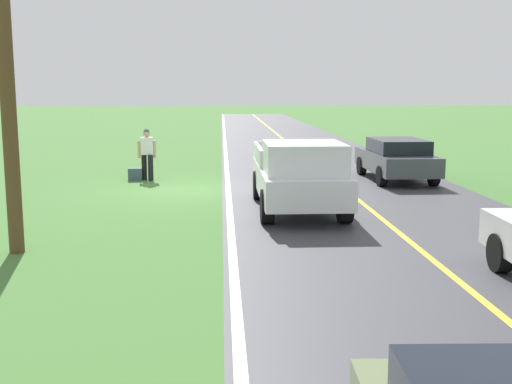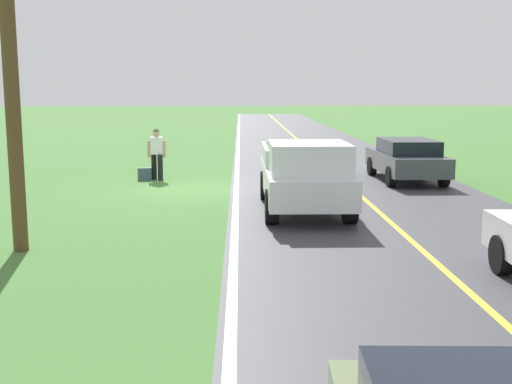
# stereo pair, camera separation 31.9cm
# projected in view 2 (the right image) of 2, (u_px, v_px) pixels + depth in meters

# --- Properties ---
(ground_plane) EXTENTS (200.00, 200.00, 0.00)m
(ground_plane) POSITION_uv_depth(u_px,v_px,m) (195.00, 190.00, 19.66)
(ground_plane) COLOR #427033
(road_surface) EXTENTS (7.59, 120.00, 0.00)m
(road_surface) POSITION_uv_depth(u_px,v_px,m) (353.00, 189.00, 19.77)
(road_surface) COLOR #3D3D42
(road_surface) RESTS_ON ground
(lane_edge_line) EXTENTS (0.16, 117.60, 0.00)m
(lane_edge_line) POSITION_uv_depth(u_px,v_px,m) (236.00, 189.00, 19.69)
(lane_edge_line) COLOR silver
(lane_edge_line) RESTS_ON ground
(lane_centre_line) EXTENTS (0.14, 117.60, 0.00)m
(lane_centre_line) POSITION_uv_depth(u_px,v_px,m) (353.00, 189.00, 19.77)
(lane_centre_line) COLOR gold
(lane_centre_line) RESTS_ON ground
(hitchhiker_walking) EXTENTS (0.62, 0.51, 1.75)m
(hitchhiker_walking) POSITION_uv_depth(u_px,v_px,m) (157.00, 151.00, 21.69)
(hitchhiker_walking) COLOR black
(hitchhiker_walking) RESTS_ON ground
(suitcase_carried) EXTENTS (0.47, 0.24, 0.42)m
(suitcase_carried) POSITION_uv_depth(u_px,v_px,m) (145.00, 174.00, 21.69)
(suitcase_carried) COLOR #384C56
(suitcase_carried) RESTS_ON ground
(pickup_truck_passing) EXTENTS (2.10, 5.40, 1.82)m
(pickup_truck_passing) POSITION_uv_depth(u_px,v_px,m) (305.00, 174.00, 16.00)
(pickup_truck_passing) COLOR silver
(pickup_truck_passing) RESTS_ON ground
(sedan_near_oncoming) EXTENTS (1.97, 4.42, 1.41)m
(sedan_near_oncoming) POSITION_uv_depth(u_px,v_px,m) (406.00, 158.00, 21.49)
(sedan_near_oncoming) COLOR #4C5156
(sedan_near_oncoming) RESTS_ON ground
(utility_pole_roadside) EXTENTS (0.28, 0.28, 7.43)m
(utility_pole_roadside) POSITION_uv_depth(u_px,v_px,m) (10.00, 53.00, 11.68)
(utility_pole_roadside) COLOR brown
(utility_pole_roadside) RESTS_ON ground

